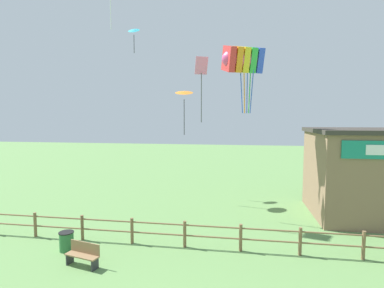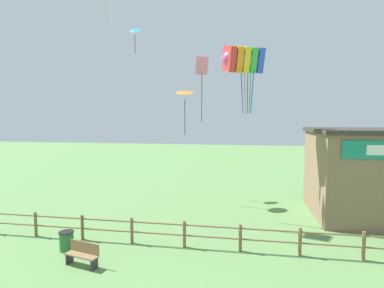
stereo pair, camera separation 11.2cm
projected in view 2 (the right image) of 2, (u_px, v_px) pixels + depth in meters
name	position (u px, v px, depth m)	size (l,w,h in m)	color
wooden_fence	(184.00, 232.00, 13.28)	(19.79, 0.14, 1.18)	brown
park_bench_near_fence	(83.00, 254.00, 11.62)	(1.46, 0.72, 0.91)	olive
trash_bin	(67.00, 241.00, 12.98)	(0.64, 0.64, 0.83)	#2D6B38
kite_rainbow_parafoil	(243.00, 59.00, 17.32)	(2.94, 2.50, 3.97)	#E54C8C
kite_pink_diamond	(202.00, 76.00, 17.49)	(0.82, 0.62, 3.80)	pink
kite_cyan_delta	(135.00, 31.00, 23.34)	(0.93, 0.82, 2.03)	#2DB2C6
kite_orange_delta	(185.00, 93.00, 20.46)	(1.41, 1.39, 3.15)	orange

